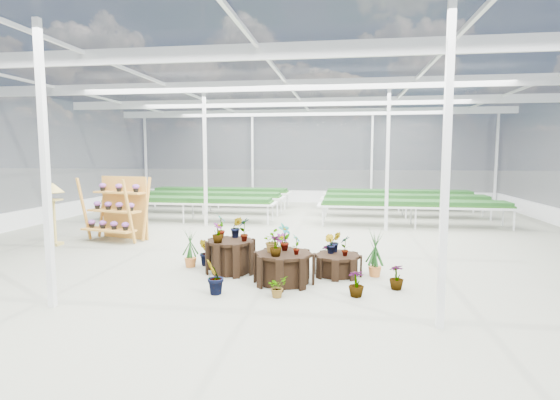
# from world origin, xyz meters

# --- Properties ---
(ground_plane) EXTENTS (24.00, 24.00, 0.00)m
(ground_plane) POSITION_xyz_m (0.00, 0.00, 0.00)
(ground_plane) COLOR gray
(ground_plane) RESTS_ON ground
(greenhouse_shell) EXTENTS (18.00, 24.00, 4.50)m
(greenhouse_shell) POSITION_xyz_m (0.00, 0.00, 2.25)
(greenhouse_shell) COLOR white
(greenhouse_shell) RESTS_ON ground
(steel_frame) EXTENTS (18.00, 24.00, 4.50)m
(steel_frame) POSITION_xyz_m (0.00, 0.00, 2.25)
(steel_frame) COLOR silver
(steel_frame) RESTS_ON ground
(nursery_benches) EXTENTS (16.00, 7.00, 0.84)m
(nursery_benches) POSITION_xyz_m (0.00, 7.20, 0.42)
(nursery_benches) COLOR silver
(nursery_benches) RESTS_ON ground
(plinth_tall) EXTENTS (1.25, 1.25, 0.68)m
(plinth_tall) POSITION_xyz_m (-0.68, -1.58, 0.34)
(plinth_tall) COLOR black
(plinth_tall) RESTS_ON ground
(plinth_mid) EXTENTS (1.12, 1.12, 0.59)m
(plinth_mid) POSITION_xyz_m (0.52, -2.18, 0.30)
(plinth_mid) COLOR black
(plinth_mid) RESTS_ON ground
(plinth_low) EXTENTS (1.01, 1.01, 0.43)m
(plinth_low) POSITION_xyz_m (1.52, -1.48, 0.21)
(plinth_low) COLOR black
(plinth_low) RESTS_ON ground
(shelf_rack) EXTENTS (1.88, 1.30, 1.81)m
(shelf_rack) POSITION_xyz_m (-4.77, 1.23, 0.91)
(shelf_rack) COLOR gold
(shelf_rack) RESTS_ON ground
(bird_table) EXTENTS (0.53, 0.53, 1.70)m
(bird_table) POSITION_xyz_m (-6.06, 0.38, 0.85)
(bird_table) COLOR tan
(bird_table) RESTS_ON ground
(nursery_plants) EXTENTS (4.62, 2.93, 1.22)m
(nursery_plants) POSITION_xyz_m (0.14, -1.51, 0.48)
(nursery_plants) COLOR #173F17
(nursery_plants) RESTS_ON ground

